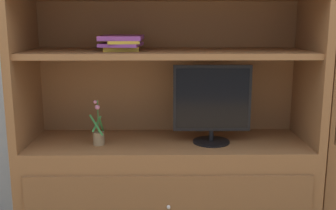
{
  "coord_description": "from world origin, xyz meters",
  "views": [
    {
      "loc": [
        -0.03,
        -2.2,
        1.43
      ],
      "look_at": [
        0.0,
        0.35,
        0.89
      ],
      "focal_mm": 44.01,
      "sensor_mm": 36.0,
      "label": 1
    }
  ],
  "objects_px": {
    "tv_monitor": "(212,103)",
    "magazine_stack": "(122,42)",
    "media_console": "(168,161)",
    "potted_plant": "(99,135)"
  },
  "relations": [
    {
      "from": "tv_monitor",
      "to": "magazine_stack",
      "type": "distance_m",
      "value": 0.69
    },
    {
      "from": "tv_monitor",
      "to": "media_console",
      "type": "bearing_deg",
      "value": 169.25
    },
    {
      "from": "potted_plant",
      "to": "magazine_stack",
      "type": "height_order",
      "value": "magazine_stack"
    },
    {
      "from": "tv_monitor",
      "to": "potted_plant",
      "type": "relative_size",
      "value": 1.75
    },
    {
      "from": "potted_plant",
      "to": "magazine_stack",
      "type": "distance_m",
      "value": 0.6
    },
    {
      "from": "media_console",
      "to": "magazine_stack",
      "type": "xyz_separation_m",
      "value": [
        -0.29,
        -0.01,
        0.79
      ]
    },
    {
      "from": "tv_monitor",
      "to": "magazine_stack",
      "type": "xyz_separation_m",
      "value": [
        -0.57,
        0.04,
        0.38
      ]
    },
    {
      "from": "tv_monitor",
      "to": "magazine_stack",
      "type": "relative_size",
      "value": 1.57
    },
    {
      "from": "media_console",
      "to": "magazine_stack",
      "type": "relative_size",
      "value": 5.83
    },
    {
      "from": "media_console",
      "to": "potted_plant",
      "type": "height_order",
      "value": "media_console"
    }
  ]
}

